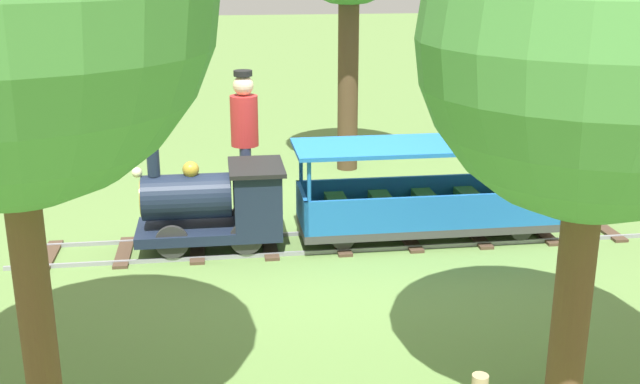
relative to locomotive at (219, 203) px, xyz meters
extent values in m
plane|color=#608442|center=(0.00, -1.18, -0.48)|extent=(60.00, 60.00, 0.00)
cube|color=gray|center=(-0.27, -1.20, -0.46)|extent=(0.03, 6.40, 0.04)
cube|color=gray|center=(0.27, -1.20, -0.46)|extent=(0.03, 6.40, 0.04)
cube|color=#4C3828|center=(0.00, -4.04, -0.47)|extent=(0.78, 0.14, 0.03)
cube|color=#4C3828|center=(0.00, -3.33, -0.47)|extent=(0.78, 0.14, 0.03)
cube|color=#4C3828|center=(0.00, -2.62, -0.47)|extent=(0.78, 0.14, 0.03)
cube|color=#4C3828|center=(0.00, -1.91, -0.47)|extent=(0.78, 0.14, 0.03)
cube|color=#4C3828|center=(0.00, -1.20, -0.47)|extent=(0.78, 0.14, 0.03)
cube|color=#4C3828|center=(0.00, -0.49, -0.47)|extent=(0.78, 0.14, 0.03)
cube|color=#4C3828|center=(0.00, 0.22, -0.47)|extent=(0.78, 0.14, 0.03)
cube|color=#4C3828|center=(0.00, 0.93, -0.47)|extent=(0.78, 0.14, 0.03)
cube|color=#4C3828|center=(0.00, 1.64, -0.47)|extent=(0.78, 0.14, 0.03)
cube|color=#192338|center=(0.00, 0.10, -0.27)|extent=(0.66, 1.40, 0.10)
cylinder|color=#192338|center=(0.00, 0.30, 0.08)|extent=(0.44, 0.85, 0.44)
cylinder|color=#B7932D|center=(0.00, 0.73, 0.08)|extent=(0.37, 0.02, 0.37)
cylinder|color=#192338|center=(0.00, 0.60, 0.44)|extent=(0.12, 0.12, 0.29)
sphere|color=#B7932D|center=(0.00, 0.25, 0.35)|extent=(0.16, 0.16, 0.16)
cube|color=#192338|center=(0.00, -0.37, 0.05)|extent=(0.66, 0.45, 0.55)
cube|color=black|center=(0.00, -0.37, 0.35)|extent=(0.74, 0.53, 0.04)
sphere|color=#F2EAB2|center=(0.00, 0.76, 0.34)|extent=(0.10, 0.10, 0.10)
cylinder|color=#2D2D2D|center=(-0.27, 0.45, -0.28)|extent=(0.05, 0.32, 0.32)
cylinder|color=#2D2D2D|center=(0.27, 0.45, -0.28)|extent=(0.05, 0.32, 0.32)
cylinder|color=#2D2D2D|center=(-0.27, -0.25, -0.28)|extent=(0.05, 0.32, 0.32)
cylinder|color=#2D2D2D|center=(0.27, -0.25, -0.28)|extent=(0.05, 0.32, 0.32)
cube|color=#3F3F3F|center=(0.00, -2.10, -0.30)|extent=(0.74, 2.60, 0.08)
cube|color=blue|center=(-0.35, -2.10, -0.09)|extent=(0.04, 2.60, 0.35)
cube|color=blue|center=(0.35, -2.10, -0.09)|extent=(0.04, 2.60, 0.35)
cube|color=blue|center=(0.00, -0.82, -0.09)|extent=(0.74, 0.04, 0.35)
cube|color=blue|center=(0.00, -3.38, -0.09)|extent=(0.74, 0.04, 0.35)
cylinder|color=blue|center=(-0.34, -0.85, 0.11)|extent=(0.04, 0.04, 0.75)
cylinder|color=blue|center=(0.34, -0.85, 0.11)|extent=(0.04, 0.04, 0.75)
cylinder|color=blue|center=(-0.34, -3.35, 0.11)|extent=(0.04, 0.04, 0.75)
cylinder|color=blue|center=(0.34, -3.35, 0.11)|extent=(0.04, 0.04, 0.75)
cube|color=blue|center=(0.00, -2.10, 0.51)|extent=(0.84, 2.70, 0.04)
cube|color=#2D6B33|center=(0.00, -3.02, -0.14)|extent=(0.58, 0.20, 0.24)
cube|color=#2D6B33|center=(0.00, -2.56, -0.14)|extent=(0.58, 0.20, 0.24)
cube|color=#2D6B33|center=(0.00, -2.10, -0.14)|extent=(0.58, 0.20, 0.24)
cube|color=#2D6B33|center=(0.00, -1.64, -0.14)|extent=(0.58, 0.20, 0.24)
cube|color=#2D6B33|center=(0.00, -1.18, -0.14)|extent=(0.58, 0.20, 0.24)
cylinder|color=#262626|center=(-0.27, -1.19, -0.32)|extent=(0.04, 0.24, 0.24)
cylinder|color=#262626|center=(0.27, -1.19, -0.32)|extent=(0.04, 0.24, 0.24)
cylinder|color=#262626|center=(-0.27, -3.01, -0.32)|extent=(0.04, 0.24, 0.24)
cylinder|color=#262626|center=(0.27, -3.01, -0.32)|extent=(0.04, 0.24, 0.24)
cylinder|color=#282D47|center=(0.92, -0.31, -0.08)|extent=(0.12, 0.12, 0.80)
cylinder|color=#282D47|center=(1.10, -0.31, -0.08)|extent=(0.12, 0.12, 0.80)
cylinder|color=#B22828|center=(1.01, -0.31, 0.59)|extent=(0.30, 0.30, 0.55)
sphere|color=beige|center=(1.01, -0.31, 0.98)|extent=(0.22, 0.22, 0.22)
cylinder|color=black|center=(1.01, -0.31, 1.11)|extent=(0.20, 0.20, 0.06)
cylinder|color=brown|center=(-3.04, 1.05, 0.44)|extent=(0.20, 0.20, 1.85)
cylinder|color=#4C3823|center=(2.77, -1.76, 0.74)|extent=(0.27, 0.27, 2.44)
cylinder|color=brown|center=(-3.06, -2.17, 0.32)|extent=(0.23, 0.23, 1.61)
sphere|color=#4C8E42|center=(-3.06, -2.17, 1.86)|extent=(2.09, 2.09, 2.09)
camera|label=1|loc=(-7.18, -0.01, 2.33)|focal=43.12mm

